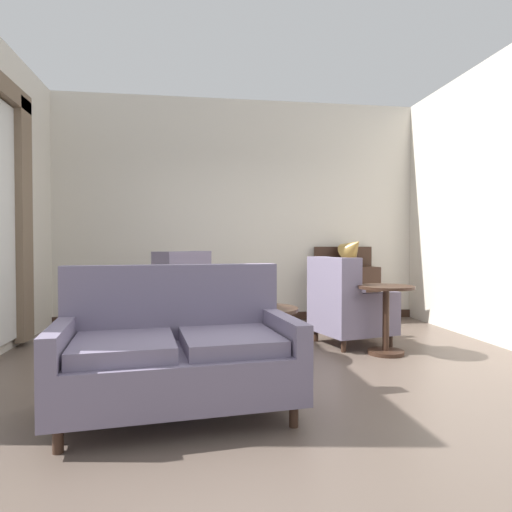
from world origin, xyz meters
name	(u,v)px	position (x,y,z in m)	size (l,w,h in m)	color
ground	(273,371)	(0.00, 0.00, 0.00)	(7.75, 7.75, 0.00)	brown
wall_back	(240,211)	(0.00, 2.77, 1.67)	(5.66, 0.08, 3.34)	silver
wall_right	(491,201)	(2.75, 0.83, 1.67)	(0.08, 3.88, 3.34)	silver
baseboard_back	(241,317)	(0.00, 2.71, 0.06)	(5.50, 0.03, 0.12)	#382319
coffee_table	(259,318)	(-0.06, 0.44, 0.41)	(0.78, 0.78, 0.52)	#382319
porcelain_vase	(256,294)	(-0.10, 0.40, 0.66)	(0.16, 0.16, 0.31)	beige
settee	(177,353)	(-0.83, -0.90, 0.41)	(1.67, 1.07, 1.00)	slate
armchair_foreground_right	(168,303)	(-1.02, 1.52, 0.44)	(1.21, 1.19, 1.08)	slate
armchair_beside_settee	(346,307)	(1.03, 0.94, 0.44)	(0.94, 0.92, 1.01)	slate
side_table	(386,312)	(1.29, 0.46, 0.44)	(0.59, 0.59, 0.72)	#382319
sideboard	(347,289)	(1.58, 2.48, 0.48)	(0.91, 0.40, 1.12)	#382319
gramophone	(352,250)	(1.63, 2.38, 1.08)	(0.49, 0.54, 0.52)	#382319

